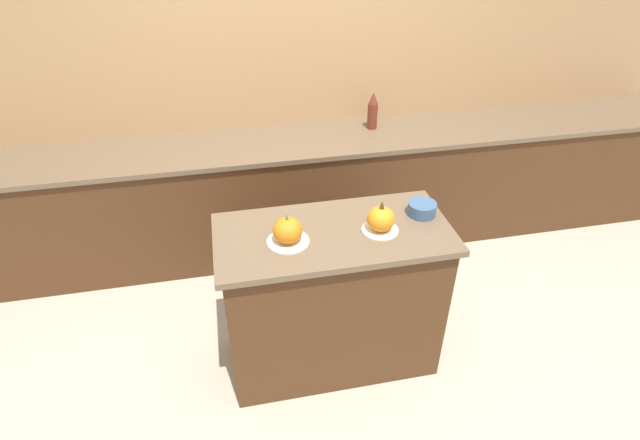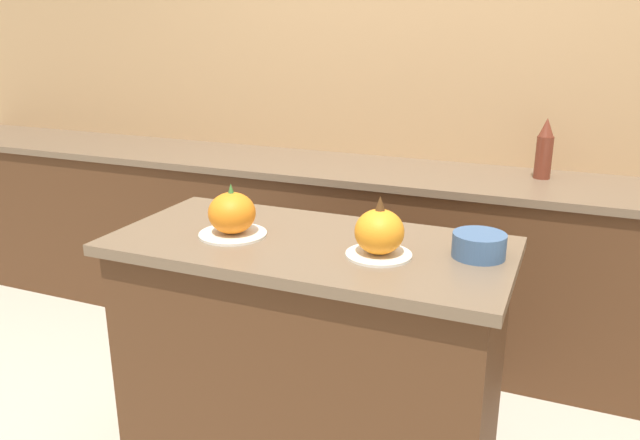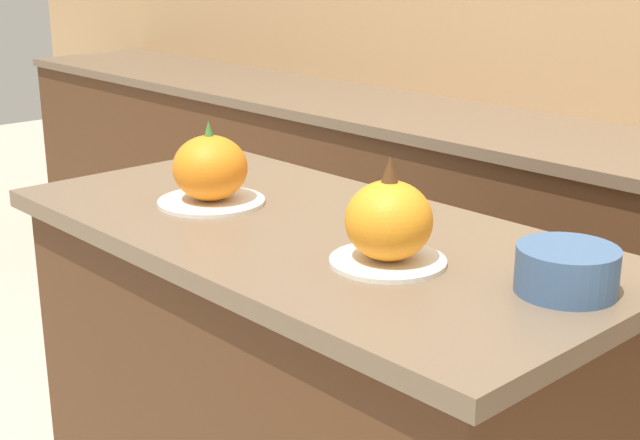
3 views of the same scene
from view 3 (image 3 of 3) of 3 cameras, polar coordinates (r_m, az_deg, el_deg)
back_counter at (r=2.71m, az=18.51°, el=-5.02°), size 6.00×0.60×0.90m
pumpkin_cake_left at (r=1.78m, az=-7.04°, el=3.09°), size 0.21×0.21×0.17m
pumpkin_cake_right at (r=1.43m, az=4.42°, el=-0.25°), size 0.19×0.19×0.18m
mixing_bowl at (r=1.37m, az=15.52°, el=-3.10°), size 0.15×0.15×0.07m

